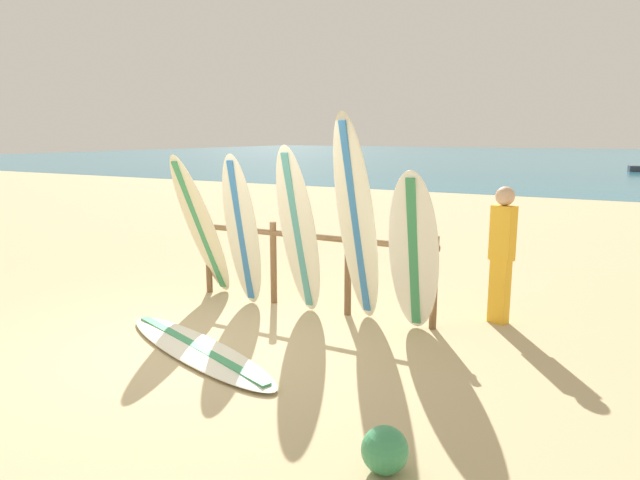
% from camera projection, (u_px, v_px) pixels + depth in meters
% --- Properties ---
extents(ground_plane, '(120.00, 120.00, 0.00)m').
position_uv_depth(ground_plane, '(192.00, 349.00, 6.28)').
color(ground_plane, tan).
extents(ocean_water, '(120.00, 80.00, 0.01)m').
position_uv_depth(ocean_water, '(584.00, 158.00, 56.42)').
color(ocean_water, teal).
rests_on(ocean_water, ground).
extents(surfboard_rack, '(3.55, 0.09, 1.15)m').
position_uv_depth(surfboard_rack, '(309.00, 256.00, 7.61)').
color(surfboard_rack, brown).
rests_on(surfboard_rack, ground).
extents(surfboard_leaning_far_left, '(0.56, 1.05, 2.09)m').
position_uv_depth(surfboard_leaning_far_left, '(201.00, 227.00, 8.00)').
color(surfboard_leaning_far_left, beige).
rests_on(surfboard_leaning_far_left, ground).
extents(surfboard_leaning_left, '(0.51, 0.53, 2.10)m').
position_uv_depth(surfboard_leaning_left, '(242.00, 232.00, 7.60)').
color(surfboard_leaning_left, silver).
rests_on(surfboard_leaning_left, ground).
extents(surfboard_leaning_center_left, '(0.52, 0.70, 2.22)m').
position_uv_depth(surfboard_leaning_center_left, '(299.00, 232.00, 7.19)').
color(surfboard_leaning_center_left, white).
rests_on(surfboard_leaning_center_left, ground).
extents(surfboard_leaning_center, '(0.57, 0.83, 2.61)m').
position_uv_depth(surfboard_leaning_center, '(357.00, 221.00, 6.85)').
color(surfboard_leaning_center, silver).
rests_on(surfboard_leaning_center, ground).
extents(surfboard_leaning_center_right, '(0.69, 0.89, 1.98)m').
position_uv_depth(surfboard_leaning_center_right, '(414.00, 255.00, 6.45)').
color(surfboard_leaning_center_right, white).
rests_on(surfboard_leaning_center_right, ground).
extents(surfboard_lying_on_sand, '(2.85, 1.53, 0.08)m').
position_uv_depth(surfboard_lying_on_sand, '(197.00, 349.00, 6.19)').
color(surfboard_lying_on_sand, silver).
rests_on(surfboard_lying_on_sand, ground).
extents(beachgoer_standing, '(0.32, 0.26, 1.71)m').
position_uv_depth(beachgoer_standing, '(502.00, 249.00, 7.00)').
color(beachgoer_standing, gold).
rests_on(beachgoer_standing, ground).
extents(beach_ball, '(0.34, 0.34, 0.34)m').
position_uv_depth(beach_ball, '(385.00, 450.00, 3.97)').
color(beach_ball, '#388C59').
rests_on(beach_ball, ground).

